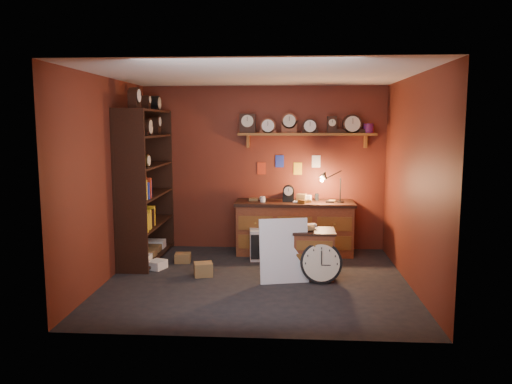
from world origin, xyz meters
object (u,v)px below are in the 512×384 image
object	(u,v)px
workbench	(295,224)
low_cabinet	(313,251)
big_round_clock	(321,263)
shelving_unit	(144,179)

from	to	relation	value
workbench	low_cabinet	world-z (taller)	workbench
workbench	big_round_clock	size ratio (longest dim) A/B	3.44
shelving_unit	big_round_clock	distance (m)	3.00
low_cabinet	big_round_clock	size ratio (longest dim) A/B	1.35
shelving_unit	low_cabinet	size ratio (longest dim) A/B	3.46
shelving_unit	workbench	bearing A→B (deg)	12.08
big_round_clock	shelving_unit	bearing A→B (deg)	159.15
workbench	low_cabinet	distance (m)	1.28
shelving_unit	low_cabinet	distance (m)	2.81
shelving_unit	workbench	world-z (taller)	shelving_unit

